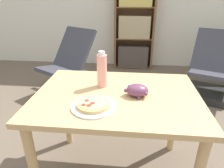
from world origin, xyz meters
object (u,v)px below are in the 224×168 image
Objects in this scene: drink_bottle at (102,70)px; bookshelf at (134,26)px; grape_bunch at (137,90)px; lounge_chair_near at (67,73)px; pizza_on_plate at (94,105)px; lounge_chair_far at (210,76)px.

bookshelf is (0.23, 2.48, -0.06)m from drink_bottle.
grape_bunch is 0.17× the size of lounge_chair_near.
bookshelf is at bearing 84.96° from pizza_on_plate.
lounge_chair_near is at bearing 123.55° from grape_bunch.
lounge_chair_far is at bearing 32.39° from lounge_chair_near.
bookshelf is at bearing 81.51° from lounge_chair_near.
pizza_on_plate is 0.16× the size of bookshelf.
lounge_chair_far is (2.00, 0.07, 0.00)m from lounge_chair_near.
grape_bunch is 0.61× the size of drink_bottle.
drink_bottle is 0.27× the size of lounge_chair_near.
lounge_chair_far is at bearing 55.19° from grape_bunch.
drink_bottle reaches higher than grape_bunch.
lounge_chair_far is (1.05, 1.51, -0.48)m from grape_bunch.
grape_bunch is 0.29m from drink_bottle.
lounge_chair_near is 1.02× the size of lounge_chair_far.
bookshelf reaches higher than pizza_on_plate.
grape_bunch is at bearing -26.13° from lounge_chair_near.
bookshelf is (-0.01, 2.60, 0.02)m from grape_bunch.
drink_bottle is at bearing 88.10° from pizza_on_plate.
pizza_on_plate is 1.70× the size of grape_bunch.
pizza_on_plate is at bearing -36.21° from lounge_chair_near.
lounge_chair_far is (1.30, 1.67, -0.46)m from pizza_on_plate.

